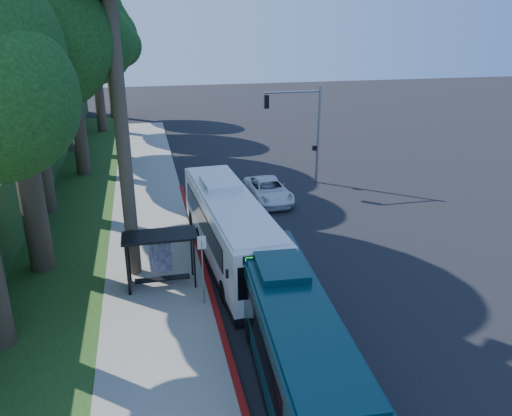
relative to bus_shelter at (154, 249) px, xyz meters
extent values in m
plane|color=black|center=(7.26, 2.86, -1.81)|extent=(140.00, 140.00, 0.00)
cube|color=gray|center=(-0.04, 2.86, -1.75)|extent=(4.50, 70.00, 0.12)
cube|color=maroon|center=(2.26, -1.14, -1.74)|extent=(0.25, 30.00, 0.13)
cube|color=#234719|center=(-5.74, 7.86, -1.78)|extent=(8.00, 70.00, 0.06)
cube|color=black|center=(0.26, -0.14, 0.69)|extent=(3.20, 1.50, 0.10)
cube|color=black|center=(-1.19, -0.14, -0.61)|extent=(0.06, 1.30, 2.20)
cube|color=navy|center=(0.26, 0.56, -0.56)|extent=(1.00, 0.12, 1.70)
cube|color=black|center=(0.26, -0.24, -1.36)|extent=(2.40, 0.40, 0.06)
cube|color=black|center=(-1.14, 0.46, -0.61)|extent=(0.08, 0.08, 2.40)
cube|color=black|center=(1.66, 0.46, -0.61)|extent=(0.08, 0.08, 2.40)
cube|color=black|center=(-1.14, -0.74, -0.61)|extent=(0.08, 0.08, 2.40)
cube|color=black|center=(1.66, -0.74, -0.61)|extent=(0.08, 0.08, 2.40)
cylinder|color=gray|center=(1.86, -2.14, -0.31)|extent=(0.06, 0.06, 3.00)
cube|color=white|center=(1.86, -2.14, 1.09)|extent=(0.35, 0.04, 0.55)
cylinder|color=gray|center=(12.06, 12.86, 1.69)|extent=(0.20, 0.20, 7.00)
cylinder|color=gray|center=(10.06, 12.86, 4.79)|extent=(4.00, 0.14, 0.14)
cube|color=black|center=(8.26, 12.86, 4.19)|extent=(0.30, 0.30, 0.90)
cube|color=black|center=(11.81, 12.86, 0.79)|extent=(0.25, 0.25, 0.35)
cylinder|color=#4C3F2D|center=(-0.94, 1.36, 4.69)|extent=(0.60, 0.60, 13.00)
cylinder|color=#382B1E|center=(-5.24, 2.86, 3.44)|extent=(1.10, 1.10, 10.50)
sphere|color=#1B340E|center=(-5.24, 2.86, 9.89)|extent=(8.00, 8.00, 8.00)
sphere|color=#1B340E|center=(-3.64, 1.66, 8.69)|extent=(5.60, 5.60, 5.60)
cylinder|color=#382B1E|center=(-6.24, 10.86, 4.14)|extent=(1.18, 1.18, 11.90)
sphere|color=#1B340E|center=(-4.24, 9.36, 10.09)|extent=(7.00, 7.00, 7.00)
cylinder|color=#382B1E|center=(-4.74, 18.86, 3.09)|extent=(1.06, 1.06, 9.80)
sphere|color=#1B340E|center=(-4.74, 18.86, 9.11)|extent=(8.40, 8.40, 8.40)
sphere|color=#1B340E|center=(-3.06, 17.60, 7.99)|extent=(5.88, 5.88, 5.88)
sphere|color=#1B340E|center=(-6.21, 20.33, 8.27)|extent=(5.46, 5.46, 5.46)
cylinder|color=#382B1E|center=(-6.74, 26.86, 3.79)|extent=(1.14, 1.14, 11.20)
sphere|color=#1B340E|center=(-6.74, 26.86, 10.67)|extent=(9.60, 9.60, 9.60)
sphere|color=#1B340E|center=(-4.82, 25.42, 9.39)|extent=(6.72, 6.72, 6.72)
sphere|color=#1B340E|center=(-8.42, 28.54, 9.71)|extent=(6.24, 6.24, 6.24)
cylinder|color=#382B1E|center=(-4.24, 34.86, 2.74)|extent=(1.02, 1.02, 9.10)
sphere|color=#1B340E|center=(-4.24, 34.86, 8.33)|extent=(8.00, 8.00, 8.00)
sphere|color=#1B340E|center=(-2.64, 33.66, 7.29)|extent=(5.60, 5.60, 5.60)
sphere|color=#1B340E|center=(-5.64, 36.26, 7.55)|extent=(5.20, 5.20, 5.20)
cylinder|color=#382B1E|center=(-3.24, 42.86, 2.39)|extent=(0.98, 0.98, 8.40)
sphere|color=#1B340E|center=(-3.24, 42.86, 7.55)|extent=(7.00, 7.00, 7.00)
sphere|color=#1B340E|center=(-1.84, 41.81, 6.59)|extent=(4.90, 4.90, 4.90)
sphere|color=#1B340E|center=(-4.47, 44.08, 6.83)|extent=(4.55, 4.55, 4.55)
cube|color=white|center=(3.69, 1.84, -0.05)|extent=(3.18, 12.00, 2.82)
cube|color=black|center=(3.69, 1.84, -1.51)|extent=(3.21, 12.06, 0.35)
cube|color=black|center=(3.67, 2.33, 0.22)|extent=(3.09, 9.39, 1.09)
cube|color=black|center=(4.02, -4.04, 0.17)|extent=(2.22, 0.24, 1.39)
cube|color=black|center=(3.37, 7.72, 0.27)|extent=(2.02, 0.23, 0.99)
cube|color=#19E533|center=(4.02, -4.05, 1.11)|extent=(1.64, 0.19, 0.28)
cube|color=white|center=(3.69, 1.84, 1.41)|extent=(2.94, 11.40, 0.12)
cube|color=white|center=(3.58, 3.81, 1.58)|extent=(1.90, 2.57, 0.35)
cylinder|color=black|center=(2.76, -2.02, -1.31)|extent=(0.35, 1.00, 0.99)
cylinder|color=black|center=(5.05, -1.90, -1.31)|extent=(0.35, 1.00, 0.99)
cylinder|color=black|center=(2.30, 6.28, -1.31)|extent=(0.35, 1.00, 0.99)
cylinder|color=black|center=(4.58, 6.41, -1.31)|extent=(0.35, 1.00, 0.99)
cube|color=#092E34|center=(4.14, -7.12, -0.19)|extent=(2.97, 11.03, 2.59)
cube|color=black|center=(4.14, -7.12, -1.53)|extent=(3.00, 11.09, 0.32)
cube|color=black|center=(4.17, -6.66, 0.06)|extent=(2.88, 8.64, 1.00)
cube|color=black|center=(4.47, -1.72, 0.10)|extent=(1.86, 0.22, 0.91)
cube|color=#092E34|center=(4.14, -7.12, 1.15)|extent=(2.76, 10.47, 0.11)
cube|color=#092E34|center=(4.25, -5.30, 1.30)|extent=(1.76, 2.37, 0.32)
cylinder|color=black|center=(3.34, -2.92, -1.35)|extent=(0.33, 0.92, 0.91)
cylinder|color=black|center=(5.44, -3.04, -1.35)|extent=(0.33, 0.92, 0.91)
imported|color=white|center=(7.65, 9.83, -1.09)|extent=(2.61, 5.27, 1.44)
camera|label=1|loc=(-0.08, -20.25, 9.44)|focal=35.00mm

